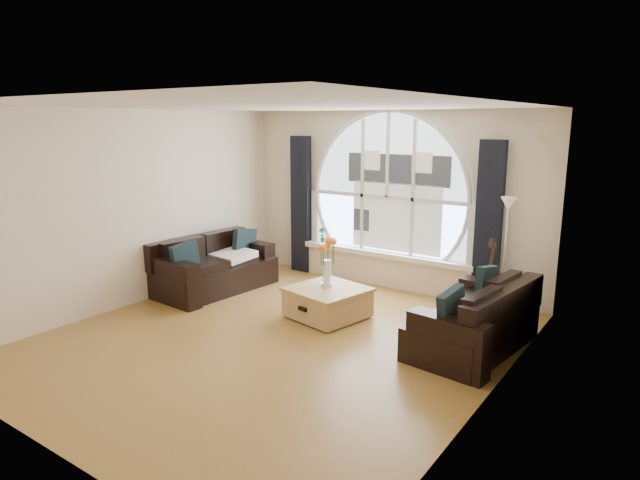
# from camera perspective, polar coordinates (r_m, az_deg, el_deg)

# --- Properties ---
(ground) EXTENTS (5.00, 5.50, 0.01)m
(ground) POSITION_cam_1_polar(r_m,az_deg,el_deg) (6.60, -4.55, -10.32)
(ground) COLOR brown
(ground) RESTS_ON ground
(ceiling) EXTENTS (5.00, 5.50, 0.01)m
(ceiling) POSITION_cam_1_polar(r_m,az_deg,el_deg) (6.10, -4.99, 13.80)
(ceiling) COLOR silver
(ceiling) RESTS_ON ground
(wall_back) EXTENTS (5.00, 0.01, 2.70)m
(wall_back) POSITION_cam_1_polar(r_m,az_deg,el_deg) (8.48, 7.19, 4.17)
(wall_back) COLOR beige
(wall_back) RESTS_ON ground
(wall_front) EXTENTS (5.00, 0.01, 2.70)m
(wall_front) POSITION_cam_1_polar(r_m,az_deg,el_deg) (4.51, -27.66, -4.38)
(wall_front) COLOR beige
(wall_front) RESTS_ON ground
(wall_left) EXTENTS (0.01, 5.50, 2.70)m
(wall_left) POSITION_cam_1_polar(r_m,az_deg,el_deg) (8.02, -18.68, 3.15)
(wall_left) COLOR beige
(wall_left) RESTS_ON ground
(wall_right) EXTENTS (0.01, 5.50, 2.70)m
(wall_right) POSITION_cam_1_polar(r_m,az_deg,el_deg) (5.03, 17.77, -1.92)
(wall_right) COLOR beige
(wall_right) RESTS_ON ground
(attic_slope) EXTENTS (0.92, 5.50, 0.72)m
(attic_slope) POSITION_cam_1_polar(r_m,az_deg,el_deg) (4.99, 15.20, 9.75)
(attic_slope) COLOR silver
(attic_slope) RESTS_ON ground
(arched_window) EXTENTS (2.60, 0.06, 2.15)m
(arched_window) POSITION_cam_1_polar(r_m,az_deg,el_deg) (8.42, 7.14, 6.00)
(arched_window) COLOR silver
(arched_window) RESTS_ON wall_back
(window_sill) EXTENTS (2.90, 0.22, 0.08)m
(window_sill) POSITION_cam_1_polar(r_m,az_deg,el_deg) (8.55, 6.73, -1.49)
(window_sill) COLOR white
(window_sill) RESTS_ON wall_back
(window_frame) EXTENTS (2.76, 0.08, 2.15)m
(window_frame) POSITION_cam_1_polar(r_m,az_deg,el_deg) (8.39, 7.05, 5.98)
(window_frame) COLOR white
(window_frame) RESTS_ON wall_back
(neighbor_house) EXTENTS (1.70, 0.02, 1.50)m
(neighbor_house) POSITION_cam_1_polar(r_m,az_deg,el_deg) (8.35, 7.99, 5.06)
(neighbor_house) COLOR silver
(neighbor_house) RESTS_ON wall_back
(curtain_left) EXTENTS (0.35, 0.12, 2.30)m
(curtain_left) POSITION_cam_1_polar(r_m,az_deg,el_deg) (9.26, -2.00, 3.68)
(curtain_left) COLOR black
(curtain_left) RESTS_ON ground
(curtain_right) EXTENTS (0.35, 0.12, 2.30)m
(curtain_right) POSITION_cam_1_polar(r_m,az_deg,el_deg) (7.79, 17.18, 1.51)
(curtain_right) COLOR black
(curtain_right) RESTS_ON ground
(sofa_left) EXTENTS (1.05, 1.90, 0.81)m
(sofa_left) POSITION_cam_1_polar(r_m,az_deg,el_deg) (8.47, -10.92, -2.54)
(sofa_left) COLOR black
(sofa_left) RESTS_ON ground
(sofa_right) EXTENTS (1.07, 1.81, 0.77)m
(sofa_right) POSITION_cam_1_polar(r_m,az_deg,el_deg) (6.44, 15.70, -7.54)
(sofa_right) COLOR black
(sofa_right) RESTS_ON ground
(coffee_chest) EXTENTS (1.06, 1.06, 0.44)m
(coffee_chest) POSITION_cam_1_polar(r_m,az_deg,el_deg) (7.22, 0.81, -6.40)
(coffee_chest) COLOR tan
(coffee_chest) RESTS_ON ground
(throw_blanket) EXTENTS (0.60, 0.60, 0.10)m
(throw_blanket) POSITION_cam_1_polar(r_m,az_deg,el_deg) (8.57, -9.04, -1.60)
(throw_blanket) COLOR silver
(throw_blanket) RESTS_ON sofa_left
(vase_flowers) EXTENTS (0.24, 0.24, 0.70)m
(vase_flowers) POSITION_cam_1_polar(r_m,az_deg,el_deg) (7.17, 0.74, -1.78)
(vase_flowers) COLOR white
(vase_flowers) RESTS_ON coffee_chest
(floor_lamp) EXTENTS (0.24, 0.24, 1.60)m
(floor_lamp) POSITION_cam_1_polar(r_m,az_deg,el_deg) (7.43, 18.71, -1.87)
(floor_lamp) COLOR #B2B2B2
(floor_lamp) RESTS_ON ground
(guitar) EXTENTS (0.41, 0.33, 1.06)m
(guitar) POSITION_cam_1_polar(r_m,az_deg,el_deg) (7.58, 17.48, -3.63)
(guitar) COLOR #9A5931
(guitar) RESTS_ON ground
(potted_plant) EXTENTS (0.14, 0.10, 0.26)m
(potted_plant) POSITION_cam_1_polar(r_m,az_deg,el_deg) (9.11, 0.25, 0.56)
(potted_plant) COLOR #1E6023
(potted_plant) RESTS_ON window_sill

